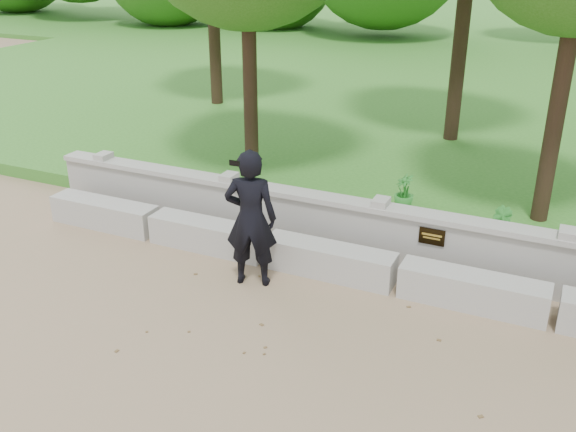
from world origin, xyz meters
name	(u,v)px	position (x,y,z in m)	size (l,w,h in m)	color
ground	(350,367)	(0.00, 0.00, 0.00)	(80.00, 80.00, 0.00)	#8F7457
lawn	(511,96)	(0.00, 14.00, 0.12)	(40.00, 22.00, 0.25)	#317121
concrete_bench	(398,275)	(0.00, 1.90, 0.22)	(11.90, 0.45, 0.45)	#A6A39C
parapet_wall	(412,239)	(0.00, 2.60, 0.46)	(12.50, 0.35, 0.90)	#9C9993
man_main	(251,219)	(-1.90, 1.26, 0.97)	(0.81, 0.74, 1.94)	black
shrub_a	(230,185)	(-3.40, 3.30, 0.51)	(0.27, 0.19, 0.52)	#2E852D
shrub_b	(501,228)	(1.12, 3.30, 0.56)	(0.34, 0.27, 0.62)	#2E852D
shrub_d	(404,192)	(-0.54, 4.12, 0.55)	(0.34, 0.30, 0.61)	#2E852D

